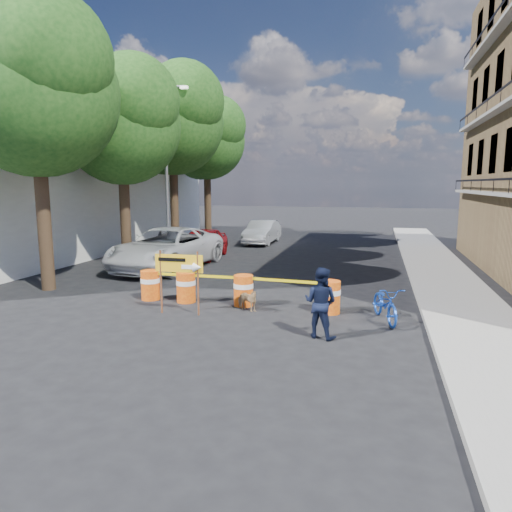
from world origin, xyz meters
The scene contains 19 objects.
ground centered at (0.00, 0.00, 0.00)m, with size 120.00×120.00×0.00m, color black.
sidewalk_east centered at (6.20, 6.00, 0.07)m, with size 2.40×40.00×0.15m, color gray.
white_building centered at (-13.00, 10.00, 3.00)m, with size 8.00×22.00×6.00m, color silver.
tree_near centered at (-6.73, 2.00, 6.36)m, with size 5.46×5.20×9.15m.
tree_mid_a centered at (-6.74, 7.00, 6.01)m, with size 5.25×5.00×8.68m.
tree_mid_b centered at (-6.73, 12.00, 6.71)m, with size 5.67×5.40×9.62m.
tree_far centered at (-6.74, 17.00, 6.22)m, with size 5.04×4.80×8.84m.
streetlamp centered at (-5.93, 9.50, 4.38)m, with size 1.25×0.18×8.00m.
barrel_far_left centered at (-2.86, 1.67, 0.47)m, with size 0.58×0.58×0.90m.
barrel_mid_left centered at (-1.68, 1.66, 0.47)m, with size 0.58×0.58×0.90m.
barrel_mid_right centered at (0.09, 1.71, 0.47)m, with size 0.58×0.58×0.90m.
barrel_far_right centered at (2.59, 1.57, 0.47)m, with size 0.58×0.58×0.90m.
detour_sign centered at (-1.17, 0.43, 1.27)m, with size 1.35×0.26×1.74m.
pedestrian centered at (2.57, -0.48, 0.82)m, with size 0.80×0.62×1.64m, color black.
bicycle centered at (4.04, 1.19, 0.89)m, with size 0.62×0.94×1.79m, color #1540AF.
dog centered at (0.34, 1.19, 0.32)m, with size 0.34×0.75×0.63m, color tan.
suv_white centered at (-4.70, 6.59, 0.85)m, with size 2.81×6.08×1.69m, color silver.
sedan_red centered at (-4.27, 9.52, 0.71)m, with size 1.69×4.19×1.43m, color maroon.
sedan_silver centered at (-2.80, 15.45, 0.68)m, with size 1.44×4.13×1.36m, color silver.
Camera 1 is at (3.74, -10.63, 3.50)m, focal length 32.00 mm.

